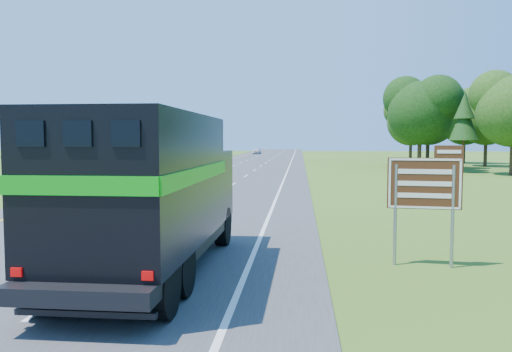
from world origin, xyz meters
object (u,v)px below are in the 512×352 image
object	(u,v)px
horse_truck	(152,190)
far_car	(257,151)
exit_sign	(426,188)
white_suv	(197,166)

from	to	relation	value
horse_truck	far_car	xyz separation A→B (m)	(-6.71, 108.01, -1.36)
far_car	exit_sign	world-z (taller)	exit_sign
far_car	exit_sign	distance (m)	107.39
white_suv	exit_sign	distance (m)	36.62
horse_truck	white_suv	bearing A→B (deg)	100.73
horse_truck	exit_sign	size ratio (longest dim) A/B	2.76
exit_sign	far_car	bearing A→B (deg)	104.69
horse_truck	white_suv	distance (m)	36.19
white_suv	horse_truck	bearing A→B (deg)	-80.64
white_suv	far_car	world-z (taller)	white_suv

